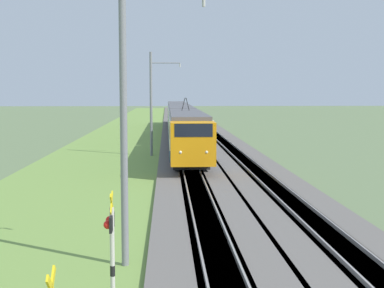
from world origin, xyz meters
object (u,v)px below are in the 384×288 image
(catenary_mast_near, at_px, (125,115))
(catenary_mast_mid, at_px, (152,103))
(passenger_train, at_px, (180,119))
(crossing_signal_aux, at_px, (112,244))

(catenary_mast_near, xyz_separation_m, catenary_mast_mid, (28.42, -0.00, -0.24))
(passenger_train, relative_size, catenary_mast_mid, 6.89)
(passenger_train, distance_m, catenary_mast_mid, 17.43)
(passenger_train, relative_size, catenary_mast_near, 6.54)
(crossing_signal_aux, bearing_deg, catenary_mast_mid, -90.13)
(crossing_signal_aux, xyz_separation_m, catenary_mast_mid, (32.21, -0.07, 2.61))
(crossing_signal_aux, height_order, catenary_mast_near, catenary_mast_near)
(catenary_mast_near, relative_size, catenary_mast_mid, 1.05)
(passenger_train, xyz_separation_m, crossing_signal_aux, (-49.27, 2.88, -0.42))
(passenger_train, distance_m, catenary_mast_near, 45.64)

